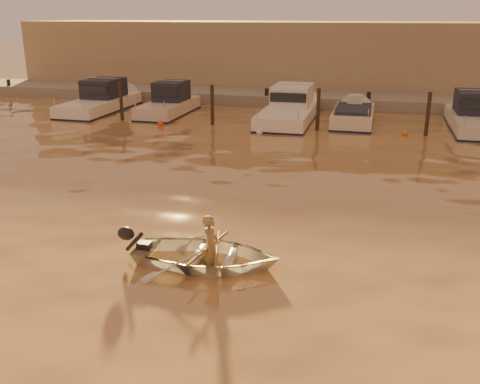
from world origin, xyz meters
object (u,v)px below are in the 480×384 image
(moored_boat_2, at_px, (290,108))
(moored_boat_4, at_px, (476,116))
(dinghy, at_px, (207,255))
(waterfront_building, at_px, (344,58))
(person, at_px, (211,247))
(moored_boat_0, at_px, (99,100))
(moored_boat_3, at_px, (353,119))
(moored_boat_1, at_px, (168,103))

(moored_boat_2, distance_m, moored_boat_4, 9.13)
(dinghy, bearing_deg, waterfront_building, -4.36)
(person, bearing_deg, moored_boat_4, -27.28)
(person, xyz_separation_m, moored_boat_0, (-12.19, 17.40, 0.18))
(dinghy, relative_size, moored_boat_3, 0.58)
(moored_boat_3, xyz_separation_m, waterfront_building, (-1.37, 11.00, 2.17))
(moored_boat_1, relative_size, moored_boat_2, 0.74)
(moored_boat_2, bearing_deg, person, -86.34)
(dinghy, xyz_separation_m, person, (0.10, 0.00, 0.22))
(moored_boat_0, distance_m, moored_boat_3, 14.37)
(dinghy, height_order, person, person)
(person, bearing_deg, waterfront_building, -4.16)
(person, xyz_separation_m, moored_boat_4, (8.01, 17.40, 0.18))
(moored_boat_3, relative_size, waterfront_building, 0.12)
(moored_boat_3, relative_size, moored_boat_4, 0.82)
(dinghy, xyz_separation_m, moored_boat_0, (-12.09, 17.40, 0.40))
(person, distance_m, moored_boat_2, 17.43)
(person, relative_size, moored_boat_2, 0.18)
(dinghy, height_order, moored_boat_1, moored_boat_1)
(waterfront_building, bearing_deg, moored_boat_0, -139.74)
(dinghy, relative_size, moored_boat_2, 0.41)
(dinghy, xyz_separation_m, moored_boat_3, (2.27, 17.40, 0.00))
(dinghy, distance_m, moored_boat_1, 19.09)
(moored_boat_4, relative_size, waterfront_building, 0.15)
(person, distance_m, moored_boat_3, 17.53)
(moored_boat_1, xyz_separation_m, moored_boat_2, (6.84, 0.00, 0.00))
(moored_boat_1, distance_m, moored_boat_2, 6.84)
(moored_boat_3, height_order, waterfront_building, waterfront_building)
(moored_boat_3, height_order, moored_boat_4, moored_boat_4)
(moored_boat_0, height_order, waterfront_building, waterfront_building)
(moored_boat_3, xyz_separation_m, moored_boat_4, (5.84, 0.00, 0.40))
(moored_boat_0, xyz_separation_m, waterfront_building, (12.99, 11.00, 1.77))
(person, height_order, waterfront_building, waterfront_building)
(person, relative_size, moored_boat_1, 0.25)
(moored_boat_2, bearing_deg, moored_boat_0, 180.00)
(moored_boat_2, bearing_deg, moored_boat_4, 0.00)
(moored_boat_4, bearing_deg, person, -114.73)
(moored_boat_1, bearing_deg, moored_boat_4, 0.00)
(person, height_order, moored_boat_0, moored_boat_0)
(moored_boat_4, bearing_deg, waterfront_building, 123.25)
(moored_boat_1, bearing_deg, waterfront_building, 51.48)
(moored_boat_0, relative_size, moored_boat_1, 1.20)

